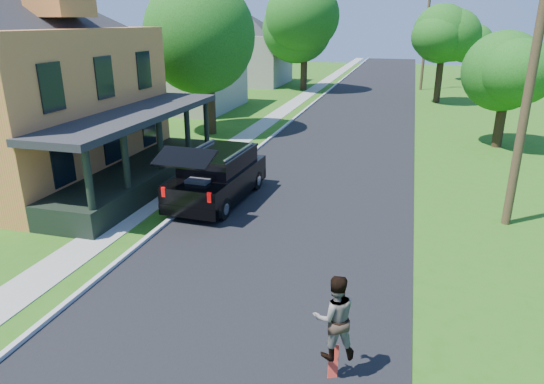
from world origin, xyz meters
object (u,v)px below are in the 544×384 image
(black_suv, at_px, (218,176))
(tree_right_near, at_px, (508,63))
(skateboarder, at_px, (335,317))
(utility_pole_near, at_px, (530,82))

(black_suv, height_order, tree_right_near, tree_right_near)
(skateboarder, xyz_separation_m, tree_right_near, (5.75, 20.37, 3.07))
(skateboarder, bearing_deg, tree_right_near, -127.33)
(black_suv, height_order, skateboarder, black_suv)
(tree_right_near, distance_m, utility_pole_near, 11.44)
(utility_pole_near, bearing_deg, skateboarder, -135.74)
(black_suv, bearing_deg, tree_right_near, 48.86)
(black_suv, xyz_separation_m, skateboarder, (5.70, -8.44, 0.35))
(black_suv, relative_size, skateboarder, 3.30)
(utility_pole_near, bearing_deg, tree_right_near, 64.56)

